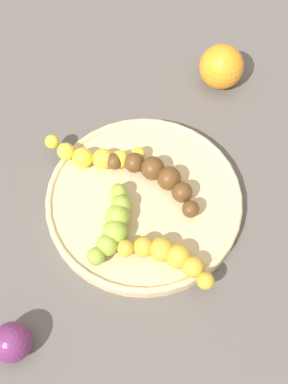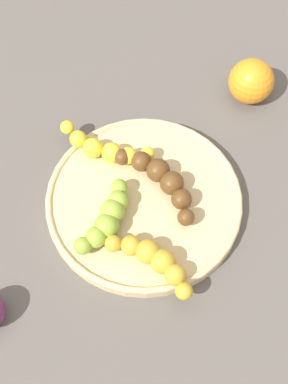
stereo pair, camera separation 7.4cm
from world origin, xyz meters
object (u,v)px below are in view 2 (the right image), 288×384
Objects in this scene: banana_yellow at (103,148)px; orange_fruit at (251,81)px; banana_green at (108,219)px; fruit_bowl at (144,200)px; banana_spotted at (153,259)px; banana_overripe at (162,179)px.

banana_yellow is 0.28m from orange_fruit.
banana_green is 0.34m from orange_fruit.
orange_fruit is (-0.07, 0.27, 0.03)m from fruit_bowl.
banana_spotted is (0.19, -0.04, 0.00)m from banana_yellow.
banana_yellow is 0.20m from banana_spotted.
banana_green is 0.88× the size of banana_spotted.
banana_yellow is (-0.10, -0.04, -0.00)m from banana_overripe.
fruit_bowl is 2.19× the size of banana_spotted.
banana_spotted is at bearing -62.68° from orange_fruit.
banana_green reaches higher than banana_spotted.
banana_yellow is at bearing -176.31° from fruit_bowl.
orange_fruit reaches higher than banana_overripe.
fruit_bowl is at bearing 177.39° from banana_overripe.
banana_overripe reaches higher than banana_spotted.
banana_green is at bearing 81.92° from banana_spotted.
orange_fruit reaches higher than banana_spotted.
orange_fruit is at bearing 7.74° from banana_spotted.
banana_overripe is at bearing 29.34° from banana_spotted.
fruit_bowl is 0.28m from orange_fruit.
banana_yellow is 1.14× the size of banana_green.
banana_green is at bearing -84.95° from fruit_bowl.
banana_overripe reaches higher than fruit_bowl.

